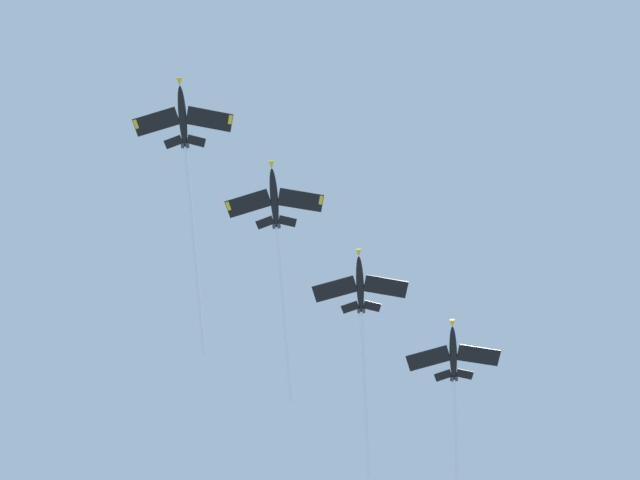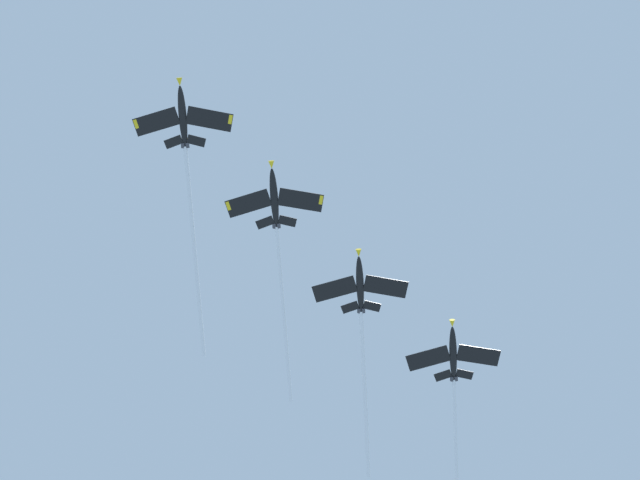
{
  "view_description": "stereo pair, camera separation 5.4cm",
  "coord_description": "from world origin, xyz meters",
  "px_view_note": "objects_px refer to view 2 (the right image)",
  "views": [
    {
      "loc": [
        -6.31,
        23.34,
        1.73
      ],
      "look_at": [
        -2.12,
        -48.92,
        160.98
      ],
      "focal_mm": 48.12,
      "sensor_mm": 36.0,
      "label": 1
    },
    {
      "loc": [
        -6.25,
        23.35,
        1.73
      ],
      "look_at": [
        -2.12,
        -48.92,
        160.98
      ],
      "focal_mm": 48.12,
      "sensor_mm": 36.0,
      "label": 2
    }
  ],
  "objects_px": {
    "jet_third": "(362,331)",
    "jet_fourth": "(454,396)",
    "jet_lead": "(187,171)",
    "jet_second": "(277,237)"
  },
  "relations": [
    {
      "from": "jet_lead",
      "to": "jet_fourth",
      "type": "distance_m",
      "value": 73.73
    },
    {
      "from": "jet_lead",
      "to": "jet_second",
      "type": "xyz_separation_m",
      "value": [
        -17.18,
        -14.2,
        -3.28
      ]
    },
    {
      "from": "jet_second",
      "to": "jet_third",
      "type": "distance_m",
      "value": 26.98
    },
    {
      "from": "jet_fourth",
      "to": "jet_second",
      "type": "bearing_deg",
      "value": 45.95
    },
    {
      "from": "jet_third",
      "to": "jet_fourth",
      "type": "bearing_deg",
      "value": -141.15
    },
    {
      "from": "jet_second",
      "to": "jet_lead",
      "type": "bearing_deg",
      "value": 39.57
    },
    {
      "from": "jet_lead",
      "to": "jet_third",
      "type": "relative_size",
      "value": 1.11
    },
    {
      "from": "jet_third",
      "to": "jet_fourth",
      "type": "distance_m",
      "value": 24.69
    },
    {
      "from": "jet_fourth",
      "to": "jet_lead",
      "type": "bearing_deg",
      "value": 44.01
    },
    {
      "from": "jet_lead",
      "to": "jet_second",
      "type": "distance_m",
      "value": 22.53
    }
  ]
}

